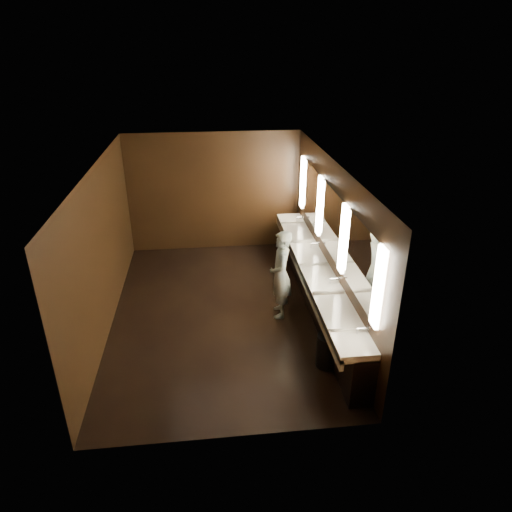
% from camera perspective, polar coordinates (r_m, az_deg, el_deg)
% --- Properties ---
extents(floor, '(6.00, 6.00, 0.00)m').
position_cam_1_polar(floor, '(8.69, -4.28, -6.99)').
color(floor, black).
rests_on(floor, ground).
extents(ceiling, '(4.00, 6.00, 0.02)m').
position_cam_1_polar(ceiling, '(7.56, -4.97, 11.18)').
color(ceiling, '#2D2D2B').
rests_on(ceiling, wall_back).
extents(wall_back, '(4.00, 0.02, 2.80)m').
position_cam_1_polar(wall_back, '(10.83, -5.26, 7.92)').
color(wall_back, black).
rests_on(wall_back, floor).
extents(wall_front, '(4.00, 0.02, 2.80)m').
position_cam_1_polar(wall_front, '(5.43, -3.27, -11.53)').
color(wall_front, black).
rests_on(wall_front, floor).
extents(wall_left, '(0.02, 6.00, 2.80)m').
position_cam_1_polar(wall_left, '(8.23, -18.65, 0.74)').
color(wall_left, black).
rests_on(wall_left, floor).
extents(wall_right, '(0.02, 6.00, 2.80)m').
position_cam_1_polar(wall_right, '(8.32, 9.31, 2.08)').
color(wall_right, black).
rests_on(wall_right, floor).
extents(sink_counter, '(0.55, 5.40, 1.01)m').
position_cam_1_polar(sink_counter, '(8.66, 7.56, -3.47)').
color(sink_counter, black).
rests_on(sink_counter, floor).
extents(mirror_band, '(0.06, 5.03, 1.15)m').
position_cam_1_polar(mirror_band, '(8.18, 9.34, 4.32)').
color(mirror_band, '#FDEBC5').
rests_on(mirror_band, wall_right).
extents(person, '(0.45, 0.64, 1.66)m').
position_cam_1_polar(person, '(8.22, 3.11, -2.33)').
color(person, '#89ACCC').
rests_on(person, floor).
extents(trash_bin, '(0.46, 0.46, 0.55)m').
position_cam_1_polar(trash_bin, '(7.34, 8.94, -11.60)').
color(trash_bin, black).
rests_on(trash_bin, floor).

